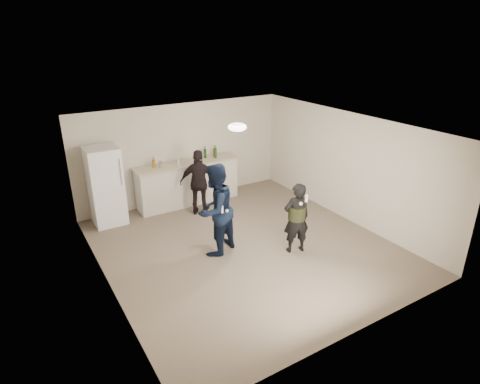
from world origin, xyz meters
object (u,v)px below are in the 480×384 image
fridge (105,186)px  woman (296,218)px  man (215,210)px  shaker (160,164)px  counter (188,184)px  spectator (200,183)px

fridge → woman: size_ratio=1.23×
man → shaker: bearing=-111.2°
woman → man: bearing=-14.5°
woman → counter: bearing=-60.7°
counter → shaker: shaker is taller
man → spectator: man is taller
fridge → spectator: bearing=-18.4°
fridge → spectator: fridge is taller
counter → spectator: bearing=-92.0°
counter → woman: bearing=-76.2°
counter → man: bearing=-102.5°
shaker → woman: woman is taller
spectator → woman: bearing=139.7°
fridge → woman: 4.34m
counter → spectator: 0.79m
counter → woman: size_ratio=1.78×
shaker → fridge: bearing=-178.5°
shaker → spectator: bearing=-46.1°
fridge → man: size_ratio=0.97×
woman → spectator: 2.73m
counter → fridge: size_ratio=1.44×
shaker → spectator: 1.05m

